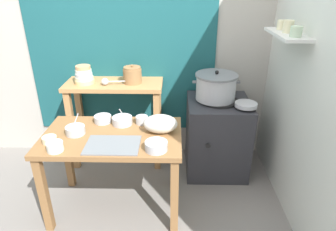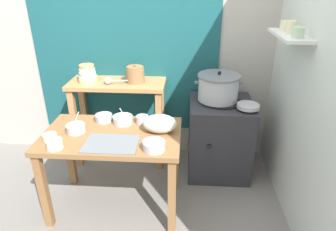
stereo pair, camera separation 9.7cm
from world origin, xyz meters
name	(u,v)px [view 1 (the left image)]	position (x,y,z in m)	size (l,w,h in m)	color
ground_plane	(129,213)	(0.00, 0.00, 0.00)	(9.00, 9.00, 0.00)	gray
wall_back	(145,36)	(0.08, 1.10, 1.30)	(4.40, 0.12, 2.60)	#B2ADA3
wall_right	(313,60)	(1.40, 0.20, 1.30)	(0.30, 3.20, 2.60)	silver
prep_table	(113,146)	(-0.11, 0.10, 0.61)	(1.10, 0.66, 0.72)	olive
back_shelf_table	(115,103)	(-0.21, 0.83, 0.68)	(0.96, 0.40, 0.90)	#B27F4C
stove_block	(217,136)	(0.82, 0.70, 0.38)	(0.60, 0.61, 0.78)	#2D2D33
steamer_pot	(216,87)	(0.78, 0.72, 0.91)	(0.45, 0.40, 0.28)	#B7BABF
clay_pot	(132,75)	(-0.02, 0.83, 0.98)	(0.18, 0.18, 0.18)	olive
bowl_stack_enamel	(84,76)	(-0.49, 0.80, 0.98)	(0.19, 0.19, 0.18)	#E5C684
ladle	(106,82)	(-0.27, 0.76, 0.93)	(0.30, 0.07, 0.07)	#B7BABF
serving_tray	(113,145)	(-0.07, -0.07, 0.72)	(0.40, 0.28, 0.01)	slate
plastic_bag	(160,124)	(0.28, 0.15, 0.80)	(0.27, 0.18, 0.15)	silver
wide_pan	(246,105)	(1.04, 0.54, 0.80)	(0.20, 0.20, 0.04)	#B7BABF
prep_bowl_0	(55,146)	(-0.46, -0.15, 0.76)	(0.12, 0.12, 0.07)	silver
prep_bowl_1	(122,120)	(-0.05, 0.28, 0.76)	(0.17, 0.17, 0.16)	#B7BABF
prep_bowl_2	(75,130)	(-0.39, 0.10, 0.76)	(0.15, 0.15, 0.17)	#B7BABF
prep_bowl_3	(49,139)	(-0.55, -0.04, 0.75)	(0.11, 0.11, 0.05)	beige
prep_bowl_4	(103,119)	(-0.22, 0.32, 0.75)	(0.15, 0.15, 0.06)	#B7BABF
prep_bowl_5	(156,146)	(0.26, -0.12, 0.76)	(0.16, 0.16, 0.07)	#B7BABF
prep_bowl_6	(142,120)	(0.11, 0.30, 0.75)	(0.10, 0.10, 0.06)	#B7BABF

